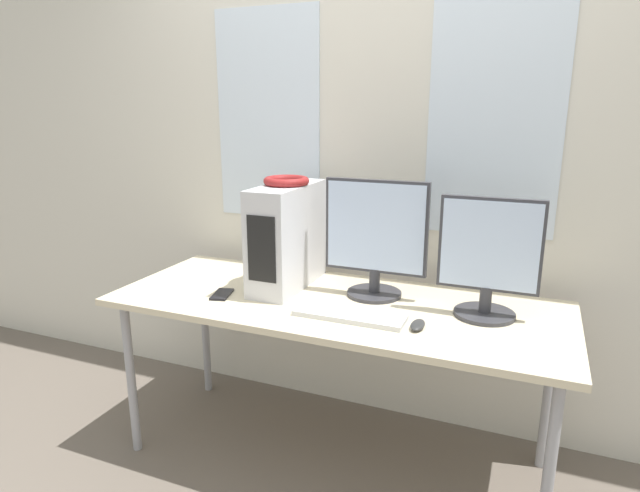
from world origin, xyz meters
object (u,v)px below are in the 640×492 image
at_px(monitor_right_near, 489,259).
at_px(mouse, 418,325).
at_px(pc_tower, 287,236).
at_px(keyboard, 349,315).
at_px(headphones, 286,181).
at_px(cell_phone, 222,294).
at_px(monitor_main, 376,238).

xyz_separation_m(monitor_right_near, mouse, (-0.22, -0.22, -0.22)).
height_order(pc_tower, keyboard, pc_tower).
height_order(pc_tower, headphones, headphones).
bearing_deg(monitor_right_near, mouse, -134.66).
bearing_deg(headphones, pc_tower, -90.00).
bearing_deg(cell_phone, headphones, 33.79).
height_order(pc_tower, monitor_right_near, monitor_right_near).
height_order(headphones, mouse, headphones).
height_order(monitor_right_near, mouse, monitor_right_near).
height_order(headphones, cell_phone, headphones).
bearing_deg(monitor_main, keyboard, -93.09).
bearing_deg(pc_tower, cell_phone, -131.64).
bearing_deg(cell_phone, pc_tower, 33.69).
bearing_deg(monitor_main, cell_phone, -157.37).
distance_m(pc_tower, keyboard, 0.52).
relative_size(pc_tower, monitor_main, 0.96).
relative_size(headphones, keyboard, 0.46).
xyz_separation_m(headphones, cell_phone, (-0.21, -0.23, -0.48)).
relative_size(pc_tower, cell_phone, 3.19).
bearing_deg(pc_tower, monitor_main, 3.18).
distance_m(pc_tower, monitor_right_near, 0.88).
xyz_separation_m(headphones, monitor_right_near, (0.88, -0.04, -0.25)).
distance_m(monitor_main, mouse, 0.45).
bearing_deg(keyboard, mouse, -0.04).
xyz_separation_m(keyboard, cell_phone, (-0.60, 0.03, -0.01)).
xyz_separation_m(monitor_main, monitor_right_near, (0.47, -0.06, -0.02)).
xyz_separation_m(headphones, mouse, (0.66, -0.26, -0.47)).
distance_m(pc_tower, monitor_main, 0.41).
relative_size(monitor_main, monitor_right_near, 1.07).
relative_size(monitor_right_near, cell_phone, 3.08).
bearing_deg(pc_tower, headphones, 90.00).
height_order(monitor_right_near, keyboard, monitor_right_near).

